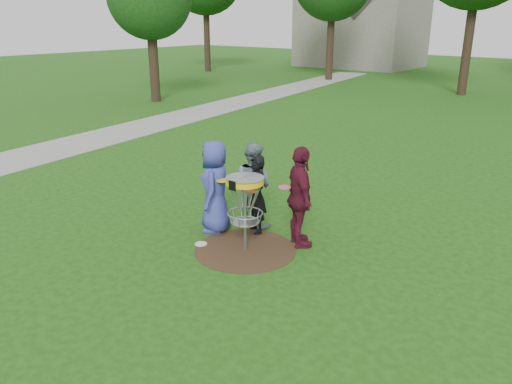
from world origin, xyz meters
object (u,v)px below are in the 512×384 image
Objects in this scene: player_grey at (253,184)px; disc_golf_basket at (245,196)px; player_black at (256,195)px; player_maroon at (300,197)px; player_blue at (215,187)px.

player_grey is 1.18m from disc_golf_basket.
player_black is at bearing 114.70° from disc_golf_basket.
player_maroon is 1.32× the size of disc_golf_basket.
player_blue is at bearing 162.08° from disc_golf_basket.
player_grey reaches higher than disc_golf_basket.
disc_golf_basket is at bearing 39.37° from player_blue.
player_maroon is 0.98m from disc_golf_basket.
player_blue is 1.06m from disc_golf_basket.
player_maroon reaches higher than player_blue.
player_black is 0.86m from disc_golf_basket.
player_blue is 1.68m from player_maroon.
player_black is 0.98m from player_maroon.
player_black is 0.82× the size of player_maroon.
player_black reaches higher than disc_golf_basket.
player_maroon is at bearing 72.09° from player_blue.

